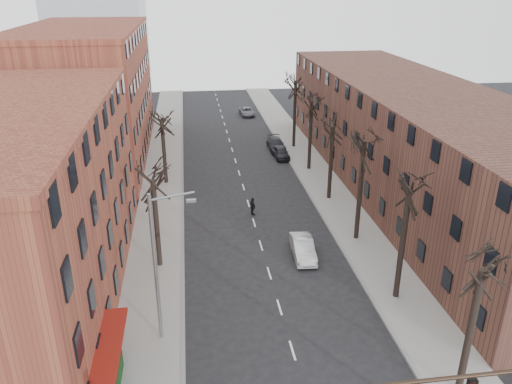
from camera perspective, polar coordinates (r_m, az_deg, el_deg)
name	(u,v)px	position (r m, az deg, el deg)	size (l,w,h in m)	color
sidewalk_left	(163,179)	(52.08, -10.62, 1.42)	(4.00, 90.00, 0.15)	gray
sidewalk_right	(315,172)	(53.59, 6.71, 2.29)	(4.00, 90.00, 0.15)	gray
building_left_near	(7,215)	(33.13, -26.54, -2.42)	(12.00, 26.00, 12.00)	brown
building_left_far	(88,96)	(59.72, -18.61, 10.34)	(12.00, 28.00, 14.00)	brown
building_right	(411,138)	(50.23, 17.31, 5.91)	(12.00, 50.00, 10.00)	#533227
tree_right_b	(395,298)	(34.10, 15.63, -11.55)	(5.20, 5.20, 10.80)	black
tree_right_c	(356,239)	(40.43, 11.33, -5.30)	(5.20, 5.20, 11.60)	black
tree_right_d	(329,199)	(47.27, 8.29, -0.79)	(5.20, 5.20, 10.00)	black
tree_right_e	(309,170)	(54.43, 6.05, 2.57)	(5.20, 5.20, 10.80)	black
tree_right_f	(294,147)	(61.79, 4.32, 5.13)	(5.20, 5.20, 11.60)	black
tree_left_a	(160,266)	(36.78, -10.89, -8.31)	(5.20, 5.20, 9.50)	black
tree_left_b	(166,183)	(51.15, -10.20, 0.96)	(5.20, 5.20, 9.50)	black
streetlight	(158,262)	(27.33, -11.12, -7.91)	(2.45, 0.22, 9.03)	slate
silver_sedan	(303,248)	(37.12, 5.38, -6.41)	(1.47, 4.23, 1.39)	#ADAEB4
parked_car_near	(281,152)	(57.64, 2.85, 4.54)	(1.57, 3.89, 1.33)	black
parked_car_mid	(276,144)	(60.70, 2.30, 5.51)	(1.86, 4.58, 1.33)	black
parked_car_far	(247,112)	(76.71, -1.04, 9.18)	(1.95, 4.22, 1.17)	slate
pedestrian_crossing	(253,206)	(43.29, -0.39, -1.65)	(0.95, 0.40, 1.63)	black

